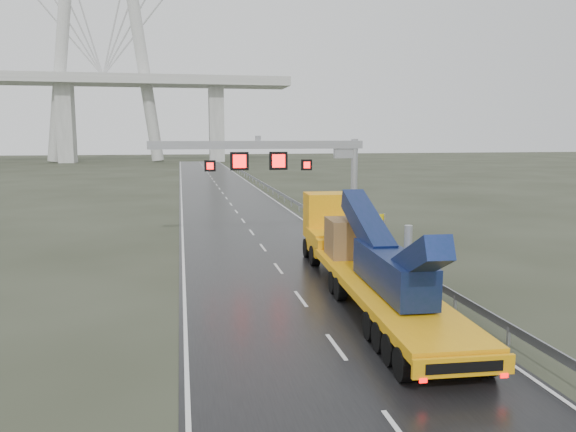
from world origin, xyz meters
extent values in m
plane|color=#2D3122|center=(0.00, 0.00, 0.00)|extent=(400.00, 400.00, 0.00)
cube|color=black|center=(0.00, 40.00, 0.01)|extent=(11.00, 200.00, 0.02)
cube|color=#A8A7A3|center=(6.90, 18.00, 0.15)|extent=(1.20, 1.20, 0.30)
cylinder|color=#9A9CA2|center=(6.90, 18.00, 3.60)|extent=(0.48, 0.48, 7.20)
cube|color=#9A9CA2|center=(0.00, 18.00, 6.80)|extent=(14.80, 0.55, 0.55)
cube|color=#9A9CA2|center=(6.10, 18.00, 6.30)|extent=(1.40, 0.35, 0.90)
cube|color=#9A9CA2|center=(0.00, 18.00, 7.25)|extent=(0.35, 0.35, 0.35)
cube|color=black|center=(-1.30, 17.95, 5.70)|extent=(1.25, 0.25, 1.25)
cube|color=#FF0C0C|center=(-1.30, 17.81, 5.70)|extent=(0.90, 0.02, 0.90)
cube|color=black|center=(1.40, 17.95, 5.70)|extent=(1.25, 0.25, 1.25)
cube|color=#FF0C0C|center=(1.40, 17.81, 5.70)|extent=(0.90, 0.02, 0.90)
cube|color=black|center=(-3.30, 17.95, 5.40)|extent=(0.75, 0.25, 0.75)
cube|color=#FF0C0C|center=(-3.30, 17.81, 5.40)|extent=(0.54, 0.02, 0.54)
cube|color=black|center=(3.40, 17.95, 5.40)|extent=(0.75, 0.25, 0.75)
cube|color=#FF0C0C|center=(3.40, 17.81, 5.40)|extent=(0.54, 0.02, 0.54)
cube|color=#A8A7A3|center=(-35.00, 140.00, 10.50)|extent=(4.00, 6.00, 21.00)
cube|color=#A8A7A3|center=(5.00, 140.00, 10.50)|extent=(4.00, 6.00, 21.00)
cube|color=#FCAC0E|center=(2.95, 1.29, 1.12)|extent=(3.76, 15.06, 0.37)
cube|color=#FCAC0E|center=(2.56, -6.32, 0.91)|extent=(3.09, 0.29, 0.59)
cube|color=black|center=(2.55, -6.40, 0.91)|extent=(2.34, 0.14, 0.32)
cube|color=#FF0505|center=(1.33, -6.33, 0.59)|extent=(0.24, 0.05, 0.13)
cube|color=#FF0505|center=(3.78, -6.46, 0.59)|extent=(0.24, 0.05, 0.13)
cube|color=#FCAC0E|center=(3.36, 9.17, 1.55)|extent=(2.83, 1.42, 0.53)
cube|color=#FCAC0E|center=(3.45, 10.87, 1.28)|extent=(2.93, 3.34, 1.28)
cube|color=#FCAC0E|center=(3.55, 12.79, 2.56)|extent=(2.77, 2.27, 2.77)
cube|color=black|center=(3.61, 13.87, 2.88)|extent=(2.45, 0.18, 1.28)
cube|color=#0F2148|center=(2.90, 0.22, 2.13)|extent=(1.82, 6.47, 1.49)
cube|color=#0F2148|center=(3.09, 3.95, 3.41)|extent=(1.37, 5.92, 2.72)
cube|color=#0F2148|center=(2.76, -2.44, 3.09)|extent=(1.18, 4.27, 2.57)
cylinder|color=#9A9CA2|center=(3.54, 0.19, 3.09)|extent=(0.34, 0.34, 1.71)
cube|color=olive|center=(3.24, 6.82, 2.27)|extent=(2.46, 2.46, 1.92)
cylinder|color=black|center=(2.70, -3.50, 0.53)|extent=(3.14, 1.23, 1.07)
cylinder|color=black|center=(3.09, 3.95, 0.53)|extent=(3.14, 1.23, 1.07)
cylinder|color=black|center=(3.54, 12.57, 0.59)|extent=(2.94, 1.32, 1.17)
cylinder|color=#9A9CA2|center=(6.64, 13.74, 1.21)|extent=(0.08, 0.08, 2.43)
cylinder|color=#9A9CA2|center=(7.65, 13.74, 1.21)|extent=(0.08, 0.08, 2.43)
cube|color=yellow|center=(7.14, 13.74, 2.18)|extent=(1.32, 0.64, 0.40)
cube|color=#592E19|center=(7.14, 13.74, 1.67)|extent=(1.32, 0.64, 0.46)
cube|color=red|center=(6.48, 14.00, 0.56)|extent=(0.74, 0.57, 1.11)
camera|label=1|loc=(-5.27, -20.39, 7.49)|focal=35.00mm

